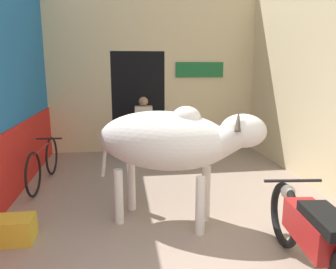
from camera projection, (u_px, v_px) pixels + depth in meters
wall_back_with_doorway at (147, 81)px, 7.54m from camera, size 4.62×0.93×3.68m
wall_right_with_door at (331, 72)px, 4.87m from camera, size 0.22×5.49×3.68m
cow at (170, 141)px, 3.90m from camera, size 2.05×1.34×1.48m
motorcycle_near at (313, 236)px, 2.85m from camera, size 0.58×2.00×0.80m
bicycle at (43, 164)px, 5.34m from camera, size 0.44×1.70×0.69m
shopkeeper_seated at (144, 126)px, 6.86m from camera, size 0.36×0.33×1.28m
plastic_stool at (158, 144)px, 7.12m from camera, size 0.31×0.31×0.47m
crate at (13, 230)px, 3.61m from camera, size 0.44×0.32×0.28m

